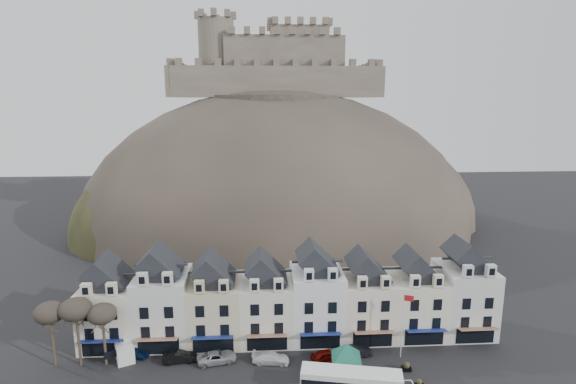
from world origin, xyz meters
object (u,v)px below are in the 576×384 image
object	(u,v)px
bus	(351,382)
car_silver	(217,357)
car_maroon	(328,355)
bus_shelter	(346,352)
car_navy	(135,352)
red_buoy	(387,377)
flagpole	(403,321)
car_black	(180,357)
car_white	(271,358)
car_charcoal	(356,352)
white_van	(124,349)

from	to	relation	value
bus	car_silver	size ratio (longest dim) A/B	2.34
car_silver	car_maroon	size ratio (longest dim) A/B	1.13
bus_shelter	car_navy	world-z (taller)	bus_shelter
red_buoy	flagpole	size ratio (longest dim) A/B	0.21
flagpole	car_maroon	world-z (taller)	flagpole
flagpole	car_black	xyz separation A→B (m)	(-27.45, 0.69, -4.24)
flagpole	bus_shelter	bearing A→B (deg)	-154.09
car_black	car_silver	world-z (taller)	car_black
car_navy	car_black	xyz separation A→B (m)	(5.86, -1.62, 0.04)
flagpole	bus	bearing A→B (deg)	-137.90
car_white	car_charcoal	size ratio (longest dim) A/B	1.11
red_buoy	car_silver	bearing A→B (deg)	164.14
car_maroon	car_charcoal	xyz separation A→B (m)	(3.64, 0.71, -0.04)
white_van	car_black	world-z (taller)	white_van
white_van	car_black	xyz separation A→B (m)	(7.18, -1.62, -0.37)
white_van	car_white	bearing A→B (deg)	-32.00
red_buoy	car_silver	world-z (taller)	red_buoy
flagpole	car_navy	size ratio (longest dim) A/B	2.28
bus	car_white	size ratio (longest dim) A/B	2.44
car_maroon	red_buoy	bearing A→B (deg)	-142.90
bus_shelter	car_navy	xyz separation A→B (m)	(-25.58, 6.06, -2.70)
car_silver	flagpole	bearing A→B (deg)	-102.07
car_charcoal	flagpole	bearing A→B (deg)	-103.92
car_navy	car_white	world-z (taller)	car_white
bus	car_maroon	bearing A→B (deg)	113.83
red_buoy	car_black	bearing A→B (deg)	166.31
car_navy	car_charcoal	size ratio (longest dim) A/B	0.92
bus_shelter	car_silver	bearing A→B (deg)	171.16
red_buoy	car_maroon	distance (m)	7.81
red_buoy	car_white	world-z (taller)	red_buoy
car_silver	car_maroon	world-z (taller)	car_maroon
white_van	car_navy	world-z (taller)	white_van
bus_shelter	flagpole	world-z (taller)	flagpole
bus_shelter	flagpole	distance (m)	8.73
white_van	bus	bearing A→B (deg)	-43.49
flagpole	car_black	world-z (taller)	flagpole
bus_shelter	red_buoy	distance (m)	5.25
flagpole	car_black	size ratio (longest dim) A/B	2.09
red_buoy	car_maroon	world-z (taller)	red_buoy
red_buoy	car_maroon	xyz separation A→B (m)	(-6.00, 5.00, -0.20)
car_charcoal	car_maroon	bearing A→B (deg)	92.23
bus	flagpole	xyz separation A→B (m)	(7.81, 7.06, 3.24)
bus	white_van	xyz separation A→B (m)	(-26.81, 9.37, -0.64)
white_van	car_white	world-z (taller)	white_van
car_white	bus	bearing A→B (deg)	-121.66
white_van	car_navy	xyz separation A→B (m)	(1.32, 0.00, -0.40)
bus_shelter	red_buoy	xyz separation A→B (m)	(4.42, -1.44, -2.43)
red_buoy	car_charcoal	distance (m)	6.18
red_buoy	car_navy	xyz separation A→B (m)	(-30.00, 7.50, -0.27)
car_black	red_buoy	bearing A→B (deg)	-110.50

